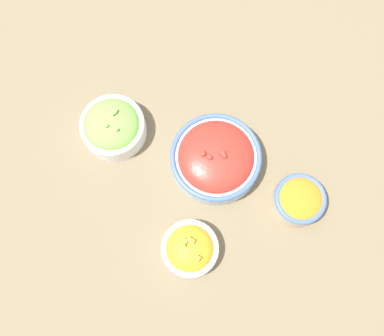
{
  "coord_description": "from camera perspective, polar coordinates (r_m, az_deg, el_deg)",
  "views": [
    {
      "loc": [
        -0.2,
        0.16,
        0.99
      ],
      "look_at": [
        0.0,
        0.0,
        0.03
      ],
      "focal_mm": 40.0,
      "sensor_mm": 36.0,
      "label": 1
    }
  ],
  "objects": [
    {
      "name": "bowl_lettuce",
      "position": [
        1.03,
        -10.5,
        5.48
      ],
      "size": [
        0.15,
        0.15,
        0.09
      ],
      "color": "white",
      "rests_on": "ground_plane"
    },
    {
      "name": "bowl_squash",
      "position": [
        0.96,
        -0.25,
        -10.68
      ],
      "size": [
        0.13,
        0.13,
        0.07
      ],
      "color": "white",
      "rests_on": "ground_plane"
    },
    {
      "name": "ground_plane",
      "position": [
        1.02,
        -0.0,
        -0.44
      ],
      "size": [
        3.0,
        3.0,
        0.0
      ],
      "primitive_type": "plane",
      "color": "#75664C"
    },
    {
      "name": "bowl_carrots",
      "position": [
        1.0,
        14.05,
        -4.17
      ],
      "size": [
        0.12,
        0.12,
        0.07
      ],
      "color": "beige",
      "rests_on": "ground_plane"
    },
    {
      "name": "bowl_cherry_tomatoes",
      "position": [
        0.99,
        3.17,
        1.33
      ],
      "size": [
        0.21,
        0.21,
        0.09
      ],
      "color": "#B2C1CC",
      "rests_on": "ground_plane"
    }
  ]
}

